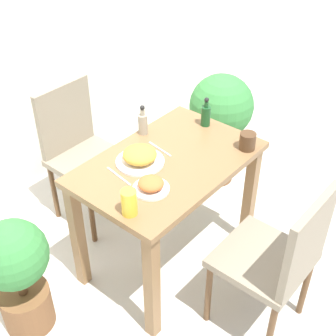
% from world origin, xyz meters
% --- Properties ---
extents(ground_plane, '(16.00, 16.00, 0.00)m').
position_xyz_m(ground_plane, '(0.00, 0.00, 0.00)').
color(ground_plane, beige).
extents(wall_back, '(8.00, 0.05, 2.60)m').
position_xyz_m(wall_back, '(0.00, 1.27, 1.30)').
color(wall_back, white).
rests_on(wall_back, ground_plane).
extents(dining_table, '(0.98, 0.63, 0.74)m').
position_xyz_m(dining_table, '(0.00, 0.00, 0.61)').
color(dining_table, olive).
rests_on(dining_table, ground_plane).
extents(chair_near, '(0.42, 0.42, 0.90)m').
position_xyz_m(chair_near, '(-0.02, -0.69, 0.51)').
color(chair_near, gray).
rests_on(chair_near, ground_plane).
extents(chair_far, '(0.42, 0.42, 0.90)m').
position_xyz_m(chair_far, '(0.00, 0.72, 0.51)').
color(chair_far, gray).
rests_on(chair_far, ground_plane).
extents(food_plate, '(0.25, 0.25, 0.09)m').
position_xyz_m(food_plate, '(-0.11, 0.10, 0.78)').
color(food_plate, white).
rests_on(food_plate, dining_table).
extents(side_plate, '(0.18, 0.18, 0.07)m').
position_xyz_m(side_plate, '(-0.24, -0.09, 0.77)').
color(side_plate, white).
rests_on(side_plate, dining_table).
extents(drink_cup, '(0.09, 0.09, 0.09)m').
position_xyz_m(drink_cup, '(0.35, -0.25, 0.79)').
color(drink_cup, '#4C331E').
rests_on(drink_cup, dining_table).
extents(juice_glass, '(0.07, 0.07, 0.13)m').
position_xyz_m(juice_glass, '(-0.42, -0.13, 0.80)').
color(juice_glass, gold).
rests_on(juice_glass, dining_table).
extents(sauce_bottle, '(0.05, 0.05, 0.18)m').
position_xyz_m(sauce_bottle, '(0.11, 0.27, 0.81)').
color(sauce_bottle, gray).
rests_on(sauce_bottle, dining_table).
extents(condiment_bottle, '(0.05, 0.05, 0.18)m').
position_xyz_m(condiment_bottle, '(0.41, 0.06, 0.81)').
color(condiment_bottle, '#194C23').
rests_on(condiment_bottle, dining_table).
extents(fork_utensil, '(0.04, 0.19, 0.00)m').
position_xyz_m(fork_utensil, '(-0.26, 0.10, 0.74)').
color(fork_utensil, silver).
rests_on(fork_utensil, dining_table).
extents(spoon_utensil, '(0.04, 0.18, 0.00)m').
position_xyz_m(spoon_utensil, '(0.05, 0.10, 0.74)').
color(spoon_utensil, silver).
rests_on(spoon_utensil, dining_table).
extents(potted_plant_left, '(0.34, 0.34, 0.69)m').
position_xyz_m(potted_plant_left, '(-0.81, 0.27, 0.40)').
color(potted_plant_left, brown).
rests_on(potted_plant_left, ground_plane).
extents(potted_plant_right, '(0.44, 0.44, 0.83)m').
position_xyz_m(potted_plant_right, '(0.85, 0.25, 0.53)').
color(potted_plant_right, brown).
rests_on(potted_plant_right, ground_plane).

